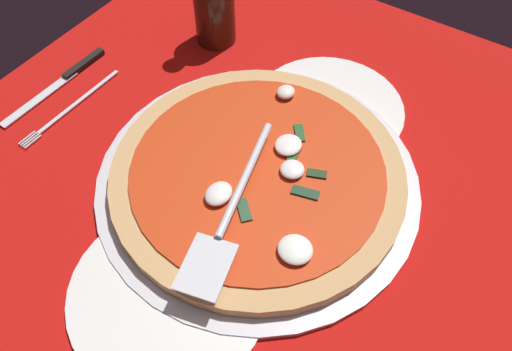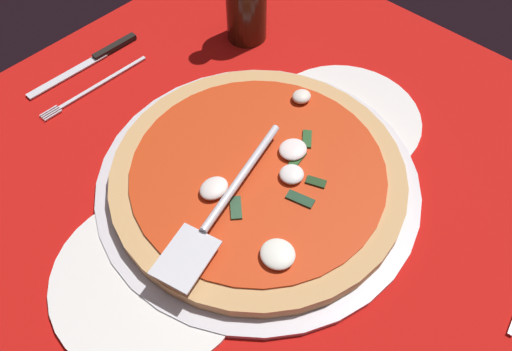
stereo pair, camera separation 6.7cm
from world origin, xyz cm
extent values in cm
cube|color=#B6100D|center=(0.00, 0.00, -0.40)|extent=(93.77, 93.77, 0.80)
cylinder|color=silver|center=(-0.40, 1.49, 0.60)|extent=(43.32, 43.32, 1.21)
cylinder|color=white|center=(-19.01, 1.29, 0.50)|extent=(23.64, 23.64, 1.00)
cylinder|color=white|center=(17.33, 0.05, 0.50)|extent=(22.71, 22.71, 1.00)
cylinder|color=tan|center=(-0.40, 1.49, 2.11)|extent=(39.14, 39.14, 1.80)
cylinder|color=red|center=(-0.40, 1.49, 3.15)|extent=(33.74, 33.74, 0.30)
ellipsoid|color=white|center=(5.24, 0.17, 3.87)|extent=(3.92, 3.60, 1.14)
ellipsoid|color=white|center=(1.97, -2.58, 3.87)|extent=(3.22, 3.15, 1.14)
ellipsoid|color=white|center=(-6.43, 3.12, 3.94)|extent=(3.94, 3.20, 1.27)
ellipsoid|color=silver|center=(13.66, 5.54, 3.97)|extent=(2.90, 2.61, 1.33)
ellipsoid|color=white|center=(-7.90, -8.90, 3.91)|extent=(4.03, 4.18, 1.21)
cube|color=#214D23|center=(8.26, -0.15, 3.45)|extent=(3.21, 2.86, 0.30)
cube|color=#245021|center=(4.69, -1.32, 3.45)|extent=(3.12, 1.57, 0.30)
cube|color=#1B3C24|center=(0.20, -5.71, 3.45)|extent=(2.22, 3.77, 0.30)
cube|color=#1A3617|center=(3.42, -5.48, 3.45)|extent=(2.12, 2.85, 0.30)
cube|color=#264C30|center=(-6.42, -0.72, 3.45)|extent=(3.27, 3.40, 0.30)
cube|color=silver|center=(-15.63, -1.89, 4.78)|extent=(8.45, 6.86, 0.30)
cylinder|color=silver|center=(-3.15, 1.28, 5.13)|extent=(18.05, 5.49, 1.00)
cube|color=white|center=(-2.32, 35.32, 0.30)|extent=(19.14, 12.63, 0.60)
cube|color=silver|center=(-2.38, 32.57, 0.73)|extent=(16.28, 0.98, 0.25)
cube|color=silver|center=(-12.00, 33.46, 0.73)|extent=(3.00, 0.29, 0.25)
cube|color=silver|center=(-12.01, 33.02, 0.73)|extent=(3.00, 0.29, 0.25)
cube|color=silver|center=(-12.02, 32.58, 0.73)|extent=(3.00, 0.29, 0.25)
cube|color=silver|center=(-12.03, 32.14, 0.73)|extent=(3.00, 0.29, 0.25)
cube|color=black|center=(3.91, 37.91, 1.00)|extent=(8.25, 1.39, 0.80)
cube|color=silver|center=(-5.33, 38.13, 0.73)|extent=(14.42, 1.74, 0.25)
cylinder|color=#36170B|center=(21.58, 24.10, 5.64)|extent=(6.71, 6.71, 11.27)
camera|label=1|loc=(-33.91, -20.61, 55.76)|focal=35.46mm
camera|label=2|loc=(-29.78, -25.86, 55.76)|focal=35.46mm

